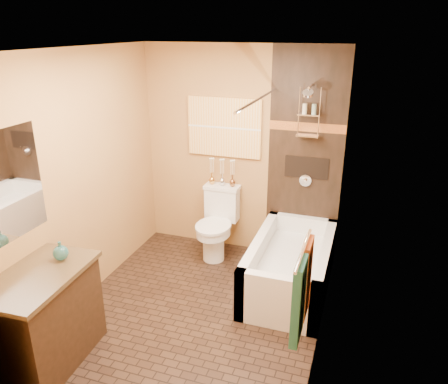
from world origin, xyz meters
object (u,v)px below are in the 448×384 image
at_px(bathtub, 290,270).
at_px(sunset_painting, 224,127).
at_px(toilet, 217,223).
at_px(vanity, 44,318).

bearing_deg(bathtub, sunset_painting, 143.88).
xyz_separation_m(sunset_painting, toilet, (0.00, -0.28, -1.12)).
distance_m(sunset_painting, toilet, 1.15).
bearing_deg(sunset_painting, vanity, -106.45).
relative_size(sunset_painting, bathtub, 0.60).
distance_m(bathtub, toilet, 1.11).
height_order(bathtub, toilet, toilet).
distance_m(toilet, vanity, 2.32).
relative_size(toilet, vanity, 0.86).
relative_size(bathtub, vanity, 1.52).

